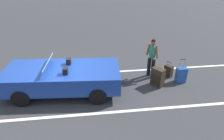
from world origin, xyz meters
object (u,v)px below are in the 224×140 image
at_px(convertible_car, 57,77).
at_px(traveler_person, 152,56).
at_px(suitcase_small_carryon, 168,71).
at_px(suitcase_medium_bright, 181,75).
at_px(suitcase_large_black, 158,77).

distance_m(convertible_car, traveler_person, 3.80).
relative_size(suitcase_small_carryon, traveler_person, 0.43).
xyz_separation_m(convertible_car, traveler_person, (-3.73, -0.67, 0.34)).
distance_m(convertible_car, suitcase_small_carryon, 4.53).
xyz_separation_m(convertible_car, suitcase_medium_bright, (-4.81, -0.09, -0.28)).
height_order(convertible_car, suitcase_small_carryon, convertible_car).
relative_size(suitcase_medium_bright, traveler_person, 0.59).
height_order(suitcase_large_black, suitcase_small_carryon, suitcase_large_black).
bearing_deg(convertible_car, traveler_person, -165.56).
xyz_separation_m(suitcase_small_carryon, traveler_person, (0.75, -0.09, 0.68)).
height_order(convertible_car, suitcase_large_black, convertible_car).
height_order(suitcase_medium_bright, suitcase_small_carryon, suitcase_medium_bright).
xyz_separation_m(convertible_car, suitcase_large_black, (-3.79, 0.06, -0.22)).
bearing_deg(suitcase_small_carryon, traveler_person, 139.38).
bearing_deg(convertible_car, suitcase_small_carryon, -168.37).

